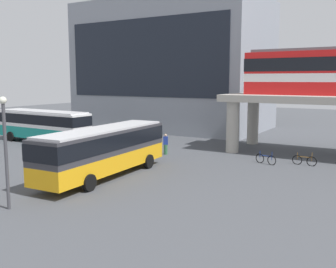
% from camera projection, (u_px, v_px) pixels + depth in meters
% --- Properties ---
extents(ground_plane, '(120.00, 120.00, 0.00)m').
position_uv_depth(ground_plane, '(161.00, 152.00, 34.32)').
color(ground_plane, '#47494F').
extents(station_building, '(23.55, 13.86, 15.98)m').
position_uv_depth(station_building, '(173.00, 67.00, 50.98)').
color(station_building, gray).
rests_on(station_building, ground_plane).
extents(bus_main, '(3.16, 11.15, 3.22)m').
position_uv_depth(bus_main, '(104.00, 147.00, 25.23)').
color(bus_main, orange).
rests_on(bus_main, ground_plane).
extents(bus_secondary, '(11.11, 3.01, 3.22)m').
position_uv_depth(bus_secondary, '(43.00, 123.00, 39.11)').
color(bus_secondary, teal).
rests_on(bus_secondary, ground_plane).
extents(bicycle_blue, '(1.73, 0.58, 1.04)m').
position_uv_depth(bicycle_blue, '(266.00, 159.00, 29.40)').
color(bicycle_blue, black).
rests_on(bicycle_blue, ground_plane).
extents(bicycle_brown, '(1.79, 0.11, 1.04)m').
position_uv_depth(bicycle_brown, '(304.00, 160.00, 28.92)').
color(bicycle_brown, black).
rests_on(bicycle_brown, ground_plane).
extents(pedestrian_by_bike_rack, '(0.48, 0.43, 1.76)m').
position_uv_depth(pedestrian_by_bike_rack, '(166.00, 145.00, 33.05)').
color(pedestrian_by_bike_rack, '#33663F').
rests_on(pedestrian_by_bike_rack, ground_plane).
extents(pedestrian_at_kerb, '(0.41, 0.47, 1.78)m').
position_uv_depth(pedestrian_at_kerb, '(79.00, 145.00, 32.92)').
color(pedestrian_at_kerb, '#33663F').
rests_on(pedestrian_at_kerb, ground_plane).
extents(lamp_post, '(0.36, 0.36, 5.52)m').
position_uv_depth(lamp_post, '(5.00, 143.00, 18.73)').
color(lamp_post, '#3F3F44').
rests_on(lamp_post, ground_plane).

